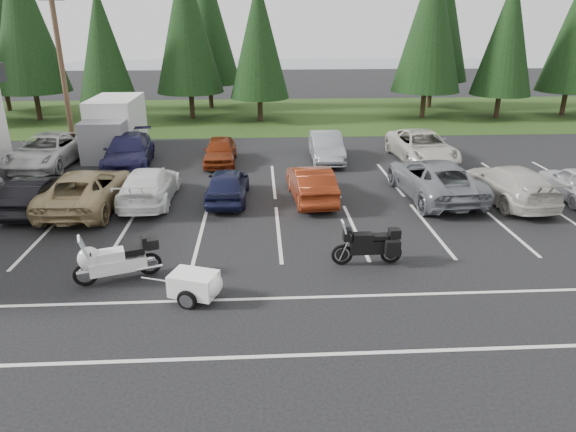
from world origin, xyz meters
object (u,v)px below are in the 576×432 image
at_px(car_near_1, 37,194).
at_px(car_far_2, 220,151).
at_px(car_near_5, 311,183).
at_px(utility_pole, 62,66).
at_px(car_near_3, 149,185).
at_px(cargo_trailer, 194,287).
at_px(box_truck, 112,127).
at_px(car_near_7, 509,184).
at_px(car_near_2, 87,189).
at_px(car_far_0, 48,151).
at_px(car_near_4, 228,184).
at_px(car_far_3, 326,147).
at_px(car_near_6, 434,178).
at_px(adventure_motorcycle, 367,242).
at_px(car_far_1, 129,151).
at_px(touring_motorcycle, 117,256).
at_px(car_far_4, 422,147).

relative_size(car_near_1, car_far_2, 1.05).
bearing_deg(car_far_2, car_near_5, -55.30).
xyz_separation_m(utility_pole, car_near_3, (5.44, -7.51, -4.00)).
xyz_separation_m(car_near_3, cargo_trailer, (2.67, -7.93, -0.30)).
relative_size(car_near_5, car_far_2, 1.11).
height_order(box_truck, car_near_7, box_truck).
distance_m(car_near_1, car_far_2, 9.22).
xyz_separation_m(car_near_2, car_far_2, (4.74, 6.28, -0.10)).
bearing_deg(car_far_0, car_near_4, -27.85).
relative_size(utility_pole, car_far_3, 2.04).
height_order(car_near_4, car_near_6, car_near_6).
bearing_deg(car_near_1, utility_pole, -78.42).
distance_m(car_near_6, cargo_trailer, 11.94).
xyz_separation_m(box_truck, car_near_5, (9.95, -8.15, -0.74)).
relative_size(car_near_2, adventure_motorcycle, 2.31).
relative_size(utility_pole, car_far_1, 1.67).
height_order(car_near_4, car_near_7, car_near_7).
bearing_deg(utility_pole, touring_motorcycle, -67.69).
bearing_deg(car_far_0, touring_motorcycle, -58.18).
xyz_separation_m(car_near_7, touring_motorcycle, (-14.07, -5.93, 0.01)).
xyz_separation_m(car_far_0, car_far_3, (14.05, 0.17, -0.05)).
distance_m(car_far_0, car_far_1, 4.12).
relative_size(car_near_1, car_near_2, 0.74).
distance_m(car_far_0, car_far_2, 8.59).
bearing_deg(car_far_1, touring_motorcycle, -84.40).
relative_size(car_near_2, cargo_trailer, 3.20).
height_order(car_near_2, car_far_2, car_near_2).
bearing_deg(car_near_3, car_near_1, 10.76).
relative_size(car_near_3, car_far_0, 0.86).
bearing_deg(car_far_2, car_near_2, -127.21).
relative_size(car_near_1, touring_motorcycle, 1.52).
height_order(car_near_5, car_far_4, car_far_4).
distance_m(car_near_4, car_far_3, 7.65).
distance_m(car_near_3, car_far_1, 5.70).
bearing_deg(box_truck, car_far_3, -10.37).
xyz_separation_m(car_near_2, cargo_trailer, (4.95, -7.34, -0.37)).
distance_m(car_near_1, cargo_trailer, 9.89).
relative_size(car_near_6, car_near_7, 1.13).
relative_size(car_near_2, car_near_3, 1.14).
height_order(utility_pole, car_far_2, utility_pole).
distance_m(car_near_1, car_far_4, 18.09).
xyz_separation_m(car_near_4, touring_motorcycle, (-2.74, -6.66, 0.06)).
bearing_deg(touring_motorcycle, car_far_0, 98.10).
height_order(car_near_2, car_far_0, car_far_0).
height_order(car_near_3, car_near_6, car_near_6).
height_order(car_far_1, adventure_motorcycle, car_far_1).
relative_size(car_far_0, adventure_motorcycle, 2.34).
bearing_deg(car_near_7, car_near_4, -9.03).
height_order(car_far_2, touring_motorcycle, touring_motorcycle).
bearing_deg(car_near_5, car_far_2, -59.63).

